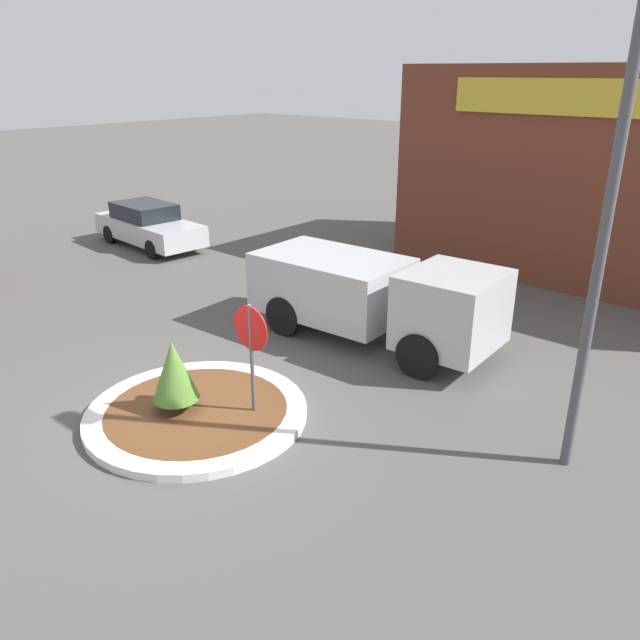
# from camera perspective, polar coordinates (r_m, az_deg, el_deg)

# --- Properties ---
(ground_plane) EXTENTS (120.00, 120.00, 0.00)m
(ground_plane) POSITION_cam_1_polar(r_m,az_deg,el_deg) (11.50, -11.15, -8.63)
(ground_plane) COLOR #514F4C
(traffic_island) EXTENTS (3.93, 3.93, 0.15)m
(traffic_island) POSITION_cam_1_polar(r_m,az_deg,el_deg) (11.47, -11.18, -8.30)
(traffic_island) COLOR silver
(traffic_island) RESTS_ON ground_plane
(stop_sign) EXTENTS (0.80, 0.07, 2.15)m
(stop_sign) POSITION_cam_1_polar(r_m,az_deg,el_deg) (10.63, -6.31, -1.90)
(stop_sign) COLOR #4C4C51
(stop_sign) RESTS_ON ground_plane
(island_shrub) EXTENTS (0.82, 0.82, 1.32)m
(island_shrub) POSITION_cam_1_polar(r_m,az_deg,el_deg) (11.13, -13.20, -4.50)
(island_shrub) COLOR brown
(island_shrub) RESTS_ON traffic_island
(utility_truck) EXTENTS (5.83, 2.43, 1.99)m
(utility_truck) POSITION_cam_1_polar(r_m,az_deg,el_deg) (13.98, 4.78, 2.38)
(utility_truck) COLOR #B2B2B7
(utility_truck) RESTS_ON ground_plane
(parked_sedan_silver) EXTENTS (4.73, 2.05, 1.49)m
(parked_sedan_silver) POSITION_cam_1_polar(r_m,az_deg,el_deg) (22.73, -15.42, 8.36)
(parked_sedan_silver) COLOR #B7B7BC
(parked_sedan_silver) RESTS_ON ground_plane
(light_pole) EXTENTS (0.70, 0.30, 7.63)m
(light_pole) POSITION_cam_1_polar(r_m,az_deg,el_deg) (9.25, 25.23, 11.32)
(light_pole) COLOR #4C4C51
(light_pole) RESTS_ON ground_plane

